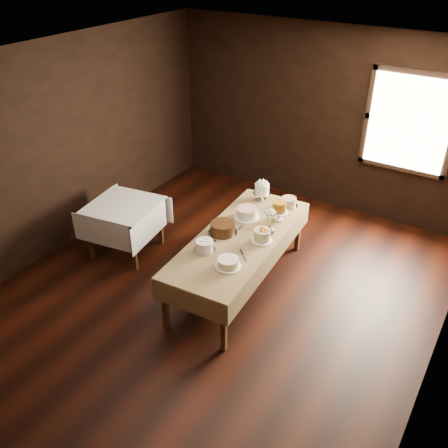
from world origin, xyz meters
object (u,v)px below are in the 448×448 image
(side_table, at_px, (123,210))
(cake_meringue, at_px, (262,192))
(display_table, at_px, (239,240))
(cake_chocolate, at_px, (223,228))
(cake_server_b, at_px, (244,257))
(cake_speckled, at_px, (289,202))
(flower_vase, at_px, (270,230))
(cake_server_c, at_px, (245,224))
(cake_caramel, at_px, (279,212))
(cake_server_d, at_px, (270,231))
(cake_cream, at_px, (228,263))
(cake_flowers, at_px, (262,236))
(cake_swirl, at_px, (205,246))
(cake_lattice, at_px, (247,213))
(cake_server_e, at_px, (214,238))

(side_table, bearing_deg, cake_meringue, 37.32)
(display_table, xyz_separation_m, cake_chocolate, (-0.22, -0.04, 0.12))
(cake_chocolate, height_order, cake_server_b, cake_chocolate)
(display_table, relative_size, cake_server_b, 10.06)
(cake_speckled, height_order, flower_vase, flower_vase)
(display_table, relative_size, cake_server_c, 10.06)
(cake_meringue, relative_size, cake_server_c, 1.04)
(side_table, height_order, cake_caramel, cake_caramel)
(cake_server_c, height_order, cake_server_d, same)
(cake_chocolate, height_order, cake_cream, cake_chocolate)
(display_table, bearing_deg, cake_flowers, 12.98)
(cake_meringue, bearing_deg, cake_server_b, -69.27)
(cake_swirl, bearing_deg, cake_server_b, 14.15)
(cake_swirl, height_order, cake_server_c, cake_swirl)
(cake_caramel, distance_m, cake_server_c, 0.46)
(cake_swirl, relative_size, cake_server_c, 1.05)
(cake_chocolate, xyz_separation_m, cake_server_c, (0.13, 0.32, -0.06))
(cake_lattice, height_order, cake_server_c, cake_lattice)
(cake_server_c, bearing_deg, cake_chocolate, 159.97)
(cake_caramel, relative_size, cake_swirl, 1.06)
(cake_swirl, bearing_deg, cake_cream, -17.01)
(cake_lattice, relative_size, flower_vase, 2.67)
(cake_flowers, bearing_deg, cake_speckled, 96.47)
(cake_swirl, bearing_deg, cake_server_e, 99.59)
(cake_server_d, relative_size, flower_vase, 1.90)
(cake_meringue, xyz_separation_m, cake_chocolate, (0.01, -1.00, -0.05))
(display_table, relative_size, cake_cream, 7.64)
(cake_lattice, bearing_deg, cake_server_c, -66.18)
(cake_meringue, height_order, cake_chocolate, cake_meringue)
(cake_cream, bearing_deg, cake_server_e, 139.28)
(display_table, xyz_separation_m, flower_vase, (0.28, 0.24, 0.12))
(cake_flowers, relative_size, cake_server_d, 1.07)
(cake_server_d, bearing_deg, cake_server_c, 148.79)
(display_table, bearing_deg, cake_lattice, 109.36)
(cake_server_b, bearing_deg, cake_server_e, -151.54)
(cake_meringue, height_order, cake_caramel, cake_caramel)
(display_table, bearing_deg, cake_server_e, -138.11)
(flower_vase, bearing_deg, cake_cream, -95.04)
(cake_chocolate, bearing_deg, cake_cream, -52.36)
(cake_meringue, xyz_separation_m, cake_cream, (0.43, -1.55, -0.06))
(cake_server_b, relative_size, cake_server_e, 1.00)
(cake_meringue, height_order, cake_server_d, cake_meringue)
(side_table, relative_size, cake_cream, 3.19)
(side_table, xyz_separation_m, cake_speckled, (1.89, 1.18, 0.13))
(cake_server_e, xyz_separation_m, flower_vase, (0.51, 0.45, 0.06))
(cake_lattice, bearing_deg, flower_vase, -24.95)
(display_table, height_order, cake_swirl, cake_swirl)
(side_table, bearing_deg, cake_server_d, 13.49)
(cake_lattice, distance_m, cake_server_c, 0.18)
(cake_server_b, height_order, cake_server_c, same)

